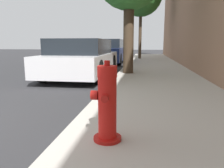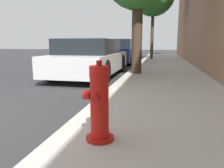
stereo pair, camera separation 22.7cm
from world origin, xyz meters
name	(u,v)px [view 1 (the left image)]	position (x,y,z in m)	size (l,w,h in m)	color
sidewalk_slab	(184,151)	(3.51, 0.00, 0.06)	(2.68, 40.00, 0.12)	#B7B2A8
fire_hydrant	(107,105)	(2.72, 0.02, 0.50)	(0.32, 0.31, 0.84)	#A91511
parked_car_near	(82,58)	(0.98, 5.14, 0.63)	(1.87, 4.31, 1.27)	silver
parked_car_mid	(108,52)	(0.97, 10.58, 0.67)	(1.82, 4.33, 1.37)	navy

